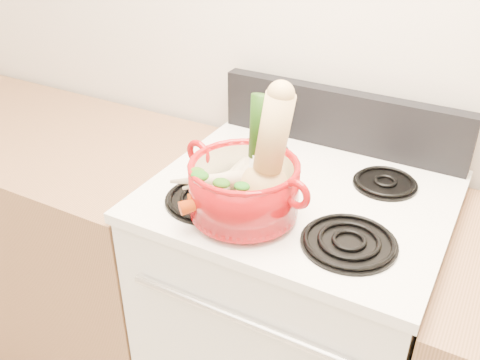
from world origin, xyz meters
The scene contains 24 objects.
wall_back centered at (0.00, 1.75, 1.30)m, with size 3.50×0.02×2.60m, color silver.
stove_body centered at (0.00, 1.40, 0.46)m, with size 0.76×0.65×0.92m, color white.
cooktop centered at (0.00, 1.40, 0.93)m, with size 0.78×0.67×0.03m, color white.
control_backsplash centered at (0.00, 1.70, 1.04)m, with size 0.76×0.05×0.18m, color black.
oven_handle centered at (0.00, 1.06, 0.78)m, with size 0.02×0.02×0.60m, color silver.
counter_left centered at (-1.07, 1.40, 0.45)m, with size 1.36×0.65×0.90m, color #956846.
burner_front_left centered at (-0.19, 1.24, 0.96)m, with size 0.22×0.22×0.02m, color black.
burner_front_right centered at (0.19, 1.24, 0.96)m, with size 0.22×0.22×0.02m, color black.
burner_back_left centered at (-0.19, 1.54, 0.96)m, with size 0.17×0.17×0.02m, color black.
burner_back_right centered at (0.19, 1.54, 0.96)m, with size 0.17×0.17×0.02m, color black.
dutch_oven centered at (-0.07, 1.22, 1.03)m, with size 0.26×0.26×0.13m, color #970A0D.
pot_handle_left centered at (-0.22, 1.25, 1.08)m, with size 0.07×0.07×0.02m, color #970A0D.
pot_handle_right centered at (0.07, 1.19, 1.08)m, with size 0.07×0.07×0.02m, color #970A0D.
squash centered at (-0.03, 1.24, 1.14)m, with size 0.12×0.12×0.29m, color #DFB572, non-canonical shape.
leek centered at (-0.05, 1.25, 1.13)m, with size 0.04×0.04×0.28m, color silver.
ginger centered at (-0.05, 1.30, 1.02)m, with size 0.09×0.07×0.05m, color #CEB97E.
parsnip_0 centered at (-0.14, 1.23, 1.02)m, with size 0.04×0.04×0.20m, color beige.
parsnip_1 centered at (-0.16, 1.25, 1.02)m, with size 0.04×0.04×0.19m, color #F0E8C3.
parsnip_2 centered at (-0.12, 1.25, 1.03)m, with size 0.05×0.05×0.21m, color beige.
parsnip_3 centered at (-0.17, 1.21, 1.04)m, with size 0.04×0.04×0.19m, color beige.
carrot_0 centered at (-0.08, 1.21, 1.01)m, with size 0.03×0.03×0.16m, color #B74209.
carrot_1 centered at (-0.12, 1.15, 1.02)m, with size 0.03×0.03×0.16m, color #CF460A.
carrot_2 centered at (-0.06, 1.21, 1.02)m, with size 0.03×0.03×0.15m, color red.
carrot_3 centered at (-0.12, 1.16, 1.03)m, with size 0.03×0.03×0.13m, color #DE3F0B.
Camera 1 is at (0.44, 0.26, 1.71)m, focal length 40.00 mm.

